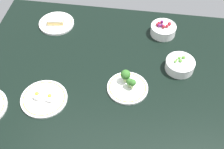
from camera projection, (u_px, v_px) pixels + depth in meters
The scene contains 6 objects.
dining_table at pixel (112, 80), 152.69cm from camera, with size 139.79×108.91×4.00cm, color black.
plate_eggs at pixel (44, 98), 141.64cm from camera, with size 21.50×21.50×4.50cm.
bowl_peas at pixel (180, 65), 152.63cm from camera, with size 14.55×14.55×6.65cm.
plate_broccoli at pixel (128, 85), 145.46cm from camera, with size 19.45×19.45×8.10cm.
bowl_berries at pixel (163, 29), 169.54cm from camera, with size 14.00×14.00×7.37cm.
plate_sandwich at pixel (56, 23), 176.21cm from camera, with size 19.90×19.90×4.53cm.
Camera 1 is at (14.23, -96.58, 119.43)cm, focal length 49.41 mm.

